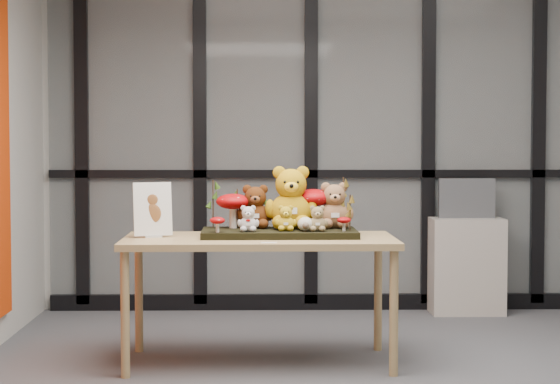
{
  "coord_description": "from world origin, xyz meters",
  "views": [
    {
      "loc": [
        -0.84,
        -5.28,
        1.32
      ],
      "look_at": [
        -0.73,
        0.56,
        1.01
      ],
      "focal_mm": 65.0,
      "sensor_mm": 36.0,
      "label": 1
    }
  ],
  "objects_px": {
    "display_table": "(259,249)",
    "bear_tan_back": "(334,203)",
    "bear_small_yellow": "(286,217)",
    "bear_white_bow": "(248,217)",
    "mushroom_front_right": "(344,223)",
    "monitor": "(467,198)",
    "diorama_tray": "(279,233)",
    "cabinet": "(467,266)",
    "bear_brown_medium": "(255,204)",
    "mushroom_front_left": "(217,224)",
    "bear_pooh_yellow": "(291,194)",
    "mushroom_back_left": "(233,209)",
    "sign_holder": "(153,212)",
    "plush_cream_hedgehog": "(305,223)",
    "bear_beige_small": "(317,217)",
    "mushroom_back_right": "(313,206)"
  },
  "relations": [
    {
      "from": "plush_cream_hedgehog",
      "to": "mushroom_front_right",
      "type": "distance_m",
      "value": 0.22
    },
    {
      "from": "bear_beige_small",
      "to": "mushroom_front_right",
      "type": "height_order",
      "value": "bear_beige_small"
    },
    {
      "from": "display_table",
      "to": "bear_tan_back",
      "type": "bearing_deg",
      "value": 19.31
    },
    {
      "from": "bear_white_bow",
      "to": "mushroom_back_right",
      "type": "bearing_deg",
      "value": 33.8
    },
    {
      "from": "bear_small_yellow",
      "to": "diorama_tray",
      "type": "bearing_deg",
      "value": 113.76
    },
    {
      "from": "plush_cream_hedgehog",
      "to": "cabinet",
      "type": "bearing_deg",
      "value": 52.41
    },
    {
      "from": "bear_white_bow",
      "to": "monitor",
      "type": "bearing_deg",
      "value": 46.46
    },
    {
      "from": "display_table",
      "to": "monitor",
      "type": "height_order",
      "value": "monitor"
    },
    {
      "from": "bear_brown_medium",
      "to": "cabinet",
      "type": "relative_size",
      "value": 0.4
    },
    {
      "from": "mushroom_front_left",
      "to": "monitor",
      "type": "relative_size",
      "value": 0.23
    },
    {
      "from": "mushroom_back_left",
      "to": "mushroom_front_left",
      "type": "xyz_separation_m",
      "value": [
        -0.08,
        -0.28,
        -0.07
      ]
    },
    {
      "from": "bear_brown_medium",
      "to": "sign_holder",
      "type": "xyz_separation_m",
      "value": [
        -0.6,
        -0.16,
        -0.03
      ]
    },
    {
      "from": "mushroom_front_right",
      "to": "monitor",
      "type": "relative_size",
      "value": 0.21
    },
    {
      "from": "mushroom_back_right",
      "to": "bear_pooh_yellow",
      "type": "bearing_deg",
      "value": -155.1
    },
    {
      "from": "sign_holder",
      "to": "bear_brown_medium",
      "type": "bearing_deg",
      "value": -3.25
    },
    {
      "from": "bear_tan_back",
      "to": "mushroom_back_left",
      "type": "height_order",
      "value": "bear_tan_back"
    },
    {
      "from": "bear_beige_small",
      "to": "mushroom_front_left",
      "type": "distance_m",
      "value": 0.58
    },
    {
      "from": "bear_white_bow",
      "to": "monitor",
      "type": "height_order",
      "value": "monitor"
    },
    {
      "from": "mushroom_front_left",
      "to": "cabinet",
      "type": "relative_size",
      "value": 0.14
    },
    {
      "from": "plush_cream_hedgehog",
      "to": "sign_holder",
      "type": "height_order",
      "value": "sign_holder"
    },
    {
      "from": "bear_pooh_yellow",
      "to": "bear_brown_medium",
      "type": "distance_m",
      "value": 0.22
    },
    {
      "from": "mushroom_front_left",
      "to": "diorama_tray",
      "type": "bearing_deg",
      "value": 24.82
    },
    {
      "from": "diorama_tray",
      "to": "bear_small_yellow",
      "type": "height_order",
      "value": "bear_small_yellow"
    },
    {
      "from": "bear_brown_medium",
      "to": "bear_white_bow",
      "type": "xyz_separation_m",
      "value": [
        -0.04,
        -0.23,
        -0.06
      ]
    },
    {
      "from": "sign_holder",
      "to": "cabinet",
      "type": "distance_m",
      "value": 2.79
    },
    {
      "from": "display_table",
      "to": "bear_brown_medium",
      "type": "xyz_separation_m",
      "value": [
        -0.02,
        0.17,
        0.25
      ]
    },
    {
      "from": "display_table",
      "to": "mushroom_front_right",
      "type": "xyz_separation_m",
      "value": [
        0.49,
        -0.04,
        0.15
      ]
    },
    {
      "from": "bear_small_yellow",
      "to": "sign_holder",
      "type": "distance_m",
      "value": 0.78
    },
    {
      "from": "display_table",
      "to": "bear_small_yellow",
      "type": "bearing_deg",
      "value": -7.64
    },
    {
      "from": "bear_pooh_yellow",
      "to": "mushroom_back_left",
      "type": "height_order",
      "value": "bear_pooh_yellow"
    },
    {
      "from": "monitor",
      "to": "diorama_tray",
      "type": "bearing_deg",
      "value": -131.54
    },
    {
      "from": "bear_brown_medium",
      "to": "mushroom_front_right",
      "type": "xyz_separation_m",
      "value": [
        0.52,
        -0.21,
        -0.1
      ]
    },
    {
      "from": "bear_small_yellow",
      "to": "bear_white_bow",
      "type": "xyz_separation_m",
      "value": [
        -0.22,
        -0.04,
        0.0
      ]
    },
    {
      "from": "diorama_tray",
      "to": "mushroom_back_right",
      "type": "xyz_separation_m",
      "value": [
        0.21,
        0.15,
        0.15
      ]
    },
    {
      "from": "bear_brown_medium",
      "to": "mushroom_back_right",
      "type": "relative_size",
      "value": 1.11
    },
    {
      "from": "bear_white_bow",
      "to": "plush_cream_hedgehog",
      "type": "bearing_deg",
      "value": 1.19
    },
    {
      "from": "mushroom_back_right",
      "to": "display_table",
      "type": "bearing_deg",
      "value": -147.16
    },
    {
      "from": "bear_tan_back",
      "to": "mushroom_back_left",
      "type": "distance_m",
      "value": 0.61
    },
    {
      "from": "bear_brown_medium",
      "to": "monitor",
      "type": "height_order",
      "value": "bear_brown_medium"
    },
    {
      "from": "bear_tan_back",
      "to": "bear_white_bow",
      "type": "xyz_separation_m",
      "value": [
        -0.51,
        -0.22,
        -0.07
      ]
    },
    {
      "from": "mushroom_back_left",
      "to": "sign_holder",
      "type": "relative_size",
      "value": 0.71
    },
    {
      "from": "mushroom_front_right",
      "to": "cabinet",
      "type": "relative_size",
      "value": 0.13
    },
    {
      "from": "display_table",
      "to": "sign_holder",
      "type": "xyz_separation_m",
      "value": [
        -0.62,
        0.01,
        0.22
      ]
    },
    {
      "from": "diorama_tray",
      "to": "sign_holder",
      "type": "xyz_separation_m",
      "value": [
        -0.74,
        -0.05,
        0.13
      ]
    },
    {
      "from": "bear_tan_back",
      "to": "bear_small_yellow",
      "type": "height_order",
      "value": "bear_tan_back"
    },
    {
      "from": "mushroom_front_right",
      "to": "bear_brown_medium",
      "type": "bearing_deg",
      "value": 157.67
    },
    {
      "from": "bear_brown_medium",
      "to": "mushroom_front_left",
      "type": "distance_m",
      "value": 0.36
    },
    {
      "from": "bear_brown_medium",
      "to": "bear_tan_back",
      "type": "height_order",
      "value": "bear_tan_back"
    },
    {
      "from": "bear_pooh_yellow",
      "to": "bear_brown_medium",
      "type": "xyz_separation_m",
      "value": [
        -0.21,
        0.03,
        -0.06
      ]
    },
    {
      "from": "diorama_tray",
      "to": "cabinet",
      "type": "height_order",
      "value": "diorama_tray"
    }
  ]
}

